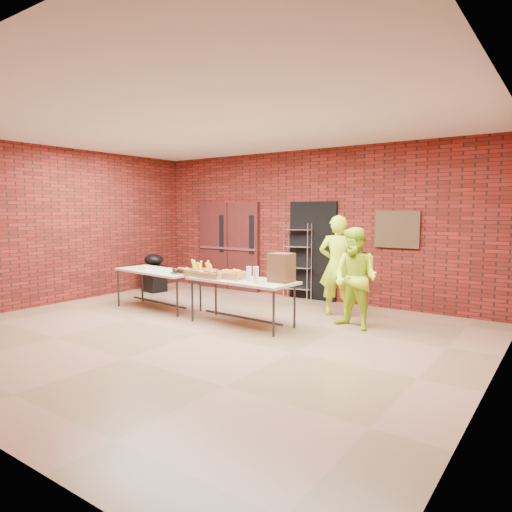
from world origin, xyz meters
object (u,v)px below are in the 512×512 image
Objects in this scene: volunteer_woman at (337,266)px; table_right at (242,283)px; covered_grill at (154,273)px; coffee_dispenser at (281,268)px; volunteer_man at (355,278)px; wire_rack at (297,261)px; table_left at (158,273)px.

table_right is at bearing 40.12° from volunteer_woman.
covered_grill reaches higher than table_right.
volunteer_man is (0.94, 0.74, -0.18)m from coffee_dispenser.
wire_rack is 2.60m from coffee_dispenser.
coffee_dispenser is at bearing 13.98° from table_right.
covered_grill is 5.27m from volunteer_man.
volunteer_man reaches higher than covered_grill.
volunteer_woman reaches higher than covered_grill.
wire_rack is at bearing 114.36° from coffee_dispenser.
volunteer_woman reaches higher than volunteer_man.
coffee_dispenser is (1.07, -2.37, 0.18)m from wire_rack.
volunteer_woman reaches higher than table_left.
volunteer_man is (2.01, -1.62, 0.00)m from wire_rack.
covered_grill is at bearing 164.39° from coffee_dispenser.
volunteer_man is at bearing 38.16° from coffee_dispenser.
wire_rack is 3.44m from covered_grill.
table_right is at bearing -12.26° from covered_grill.
table_left is at bearing -154.40° from volunteer_man.
table_left is 2.14× the size of covered_grill.
volunteer_man is at bearing 3.04° from covered_grill.
volunteer_man is (5.23, -0.46, 0.37)m from covered_grill.
volunteer_man reaches higher than wire_rack.
table_right is (0.38, -2.50, -0.11)m from wire_rack.
covered_grill is 4.63m from volunteer_woman.
covered_grill is (-1.50, 1.26, -0.25)m from table_left.
wire_rack is 3.55× the size of coffee_dispenser.
volunteer_woman is 1.11× the size of volunteer_man.
table_left is at bearing -178.80° from coffee_dispenser.
table_left is 2.10m from table_right.
table_right is 3.85m from covered_grill.
coffee_dispenser is at bearing -128.35° from volunteer_man.
table_left is at bearing -137.94° from wire_rack.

